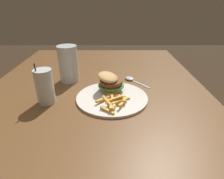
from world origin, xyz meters
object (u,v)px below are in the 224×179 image
at_px(meal_plate_near, 111,91).
at_px(beer_glass, 68,64).
at_px(juice_glass, 45,88).
at_px(spoon, 131,79).

height_order(meal_plate_near, beer_glass, beer_glass).
distance_m(beer_glass, juice_glass, 0.22).
relative_size(meal_plate_near, juice_glass, 1.75).
bearing_deg(spoon, juice_glass, 82.31).
height_order(meal_plate_near, spoon, meal_plate_near).
bearing_deg(beer_glass, meal_plate_near, -128.69).
bearing_deg(juice_glass, meal_plate_near, -78.95).
height_order(beer_glass, juice_glass, beer_glass).
distance_m(meal_plate_near, beer_glass, 0.27).
relative_size(meal_plate_near, spoon, 2.13).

